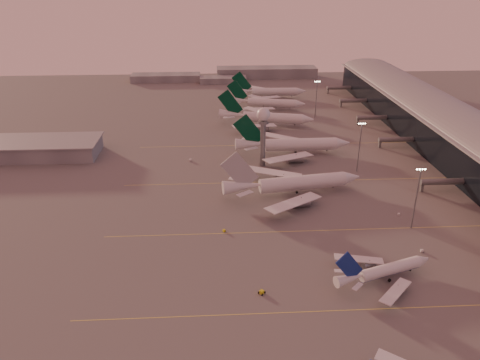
{
  "coord_description": "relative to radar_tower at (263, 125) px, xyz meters",
  "views": [
    {
      "loc": [
        -18.67,
        -95.04,
        89.08
      ],
      "look_at": [
        -8.48,
        81.08,
        9.83
      ],
      "focal_mm": 35.0,
      "sensor_mm": 36.0,
      "label": 1
    }
  ],
  "objects": [
    {
      "name": "ground",
      "position": [
        -5.0,
        -120.0,
        -20.95
      ],
      "size": [
        700.0,
        700.0,
        0.0
      ],
      "primitive_type": "plane",
      "color": "#5E5B5B",
      "rests_on": "ground"
    },
    {
      "name": "taxiway_markings",
      "position": [
        25.0,
        -64.0,
        -20.94
      ],
      "size": [
        180.0,
        185.25,
        0.02
      ],
      "color": "#DECE4E",
      "rests_on": "ground"
    },
    {
      "name": "terminal",
      "position": [
        102.88,
        -9.91,
        -10.43
      ],
      "size": [
        57.0,
        362.0,
        23.04
      ],
      "color": "black",
      "rests_on": "ground"
    },
    {
      "name": "hangar",
      "position": [
        -125.0,
        20.0,
        -16.63
      ],
      "size": [
        82.0,
        27.0,
        8.5
      ],
      "color": "slate",
      "rests_on": "ground"
    },
    {
      "name": "radar_tower",
      "position": [
        0.0,
        0.0,
        0.0
      ],
      "size": [
        6.4,
        6.4,
        31.1
      ],
      "color": "slate",
      "rests_on": "ground"
    },
    {
      "name": "mast_b",
      "position": [
        50.0,
        -65.0,
        -7.21
      ],
      "size": [
        3.6,
        0.56,
        25.0
      ],
      "color": "slate",
      "rests_on": "ground"
    },
    {
      "name": "mast_c",
      "position": [
        45.0,
        -10.0,
        -7.21
      ],
      "size": [
        3.6,
        0.56,
        25.0
      ],
      "color": "slate",
      "rests_on": "ground"
    },
    {
      "name": "mast_d",
      "position": [
        43.0,
        80.0,
        -7.21
      ],
      "size": [
        3.6,
        0.56,
        25.0
      ],
      "color": "slate",
      "rests_on": "ground"
    },
    {
      "name": "distant_horizon",
      "position": [
        -2.38,
        205.14,
        -17.06
      ],
      "size": [
        165.0,
        37.5,
        9.0
      ],
      "color": "slate",
      "rests_on": "ground"
    },
    {
      "name": "narrowbody_mid",
      "position": [
        28.26,
        -96.44,
        -18.08
      ],
      "size": [
        34.86,
        27.34,
        14.15
      ],
      "color": "silver",
      "rests_on": "ground"
    },
    {
      "name": "widebody_white",
      "position": [
        10.03,
        -33.47,
        -17.13
      ],
      "size": [
        62.24,
        49.49,
        22.01
      ],
      "color": "silver",
      "rests_on": "ground"
    },
    {
      "name": "greentail_a",
      "position": [
        17.76,
        14.91,
        -16.97
      ],
      "size": [
        62.01,
        50.09,
        22.53
      ],
      "color": "silver",
      "rests_on": "ground"
    },
    {
      "name": "greentail_b",
      "position": [
        9.04,
        65.47,
        -17.07
      ],
      "size": [
        59.44,
        47.45,
        21.96
      ],
      "color": "silver",
      "rests_on": "ground"
    },
    {
      "name": "greentail_c",
      "position": [
        13.38,
        103.07,
        -17.42
      ],
      "size": [
        54.21,
        43.29,
        19.99
      ],
      "color": "silver",
      "rests_on": "ground"
    },
    {
      "name": "greentail_d",
      "position": [
        19.24,
        134.23,
        -17.33
      ],
      "size": [
        56.45,
        45.58,
        20.5
      ],
      "color": "silver",
      "rests_on": "ground"
    },
    {
      "name": "gsv_tug_mid",
      "position": [
        -10.52,
        -101.15,
        -20.38
      ],
      "size": [
        4.41,
        4.32,
        1.1
      ],
      "color": "gold",
      "rests_on": "ground"
    },
    {
      "name": "gsv_truck_b",
      "position": [
        47.51,
        -81.63,
        -19.91
      ],
      "size": [
        5.06,
        1.99,
        2.03
      ],
      "color": "silver",
      "rests_on": "ground"
    },
    {
      "name": "gsv_truck_c",
      "position": [
        -20.53,
        -63.74,
        -19.96
      ],
      "size": [
        5.07,
        3.42,
        1.93
      ],
      "color": "gold",
      "rests_on": "ground"
    },
    {
      "name": "gsv_catering_b",
      "position": [
        49.1,
        -55.06,
        -19.17
      ],
      "size": [
        4.65,
        2.83,
        3.55
      ],
      "color": "silver",
      "rests_on": "ground"
    },
    {
      "name": "gsv_truck_d",
      "position": [
        -36.21,
        8.28,
        -19.74
      ],
      "size": [
        2.61,
        6.03,
        2.37
      ],
      "color": "silver",
      "rests_on": "ground"
    },
    {
      "name": "gsv_tug_hangar",
      "position": [
        43.45,
        28.25,
        -20.51
      ],
      "size": [
        3.47,
        2.83,
        0.86
      ],
      "color": "slate",
      "rests_on": "ground"
    }
  ]
}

